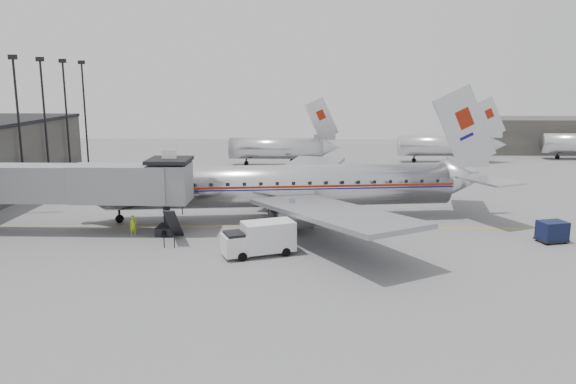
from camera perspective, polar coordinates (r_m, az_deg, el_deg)
name	(u,v)px	position (r m, az deg, el deg)	size (l,w,h in m)	color
ground	(276,247)	(43.72, -1.27, -5.63)	(160.00, 160.00, 0.00)	slate
hangar	(542,135)	(110.86, 24.44, 5.31)	(30.00, 12.00, 6.00)	#383633
apron_line	(313,227)	(49.45, 2.56, -3.61)	(0.15, 60.00, 0.01)	gold
jet_bridge	(78,185)	(49.90, -20.56, 0.72)	(21.00, 6.20, 7.10)	slate
floodlight_masts	(4,125)	(62.40, -26.92, 6.10)	(0.90, 42.25, 15.25)	black
distant_aircraft_near	(277,147)	(84.45, -1.09, 4.55)	(16.39, 3.20, 10.26)	silver
distant_aircraft_mid	(445,145)	(91.05, 15.66, 4.63)	(16.39, 3.20, 10.26)	silver
airliner	(289,186)	(51.78, 0.07, 0.63)	(39.28, 36.20, 12.45)	silver
service_van	(259,238)	(41.48, -2.92, -4.70)	(5.67, 3.87, 2.49)	silver
baggage_cart_navy	(552,231)	(49.51, 25.26, -3.61)	(2.53, 2.16, 1.71)	#0C1433
ramp_worker	(133,226)	(48.42, -15.45, -3.31)	(0.62, 0.41, 1.71)	#AAC717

